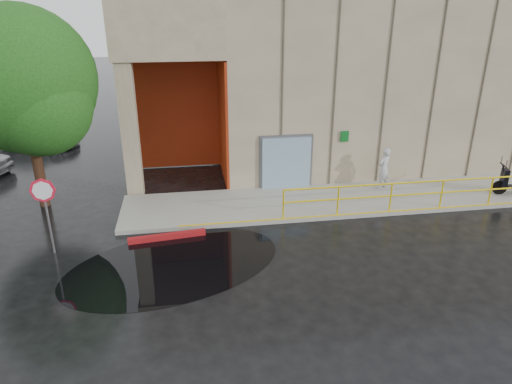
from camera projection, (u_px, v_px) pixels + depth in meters
ground at (324, 269)px, 12.65m from camera, size 120.00×120.00×0.00m
sidewalk at (391, 196)px, 17.32m from camera, size 20.00×3.00×0.15m
building at (365, 64)px, 21.84m from camera, size 20.00×10.17×8.00m
guardrail at (416, 195)px, 15.89m from camera, size 9.56×0.06×1.03m
person at (384, 169)px, 17.59m from camera, size 0.71×0.62×1.63m
stop_sign at (44, 199)px, 12.84m from camera, size 0.71×0.10×2.36m
red_curb at (167, 237)px, 14.27m from camera, size 2.40×0.47×0.18m
puddle at (174, 264)px, 12.91m from camera, size 7.20×5.71×0.01m
car_c at (35, 135)px, 23.46m from camera, size 4.56×2.59×1.25m
tree_near at (26, 86)px, 15.00m from camera, size 4.86×4.86×6.95m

